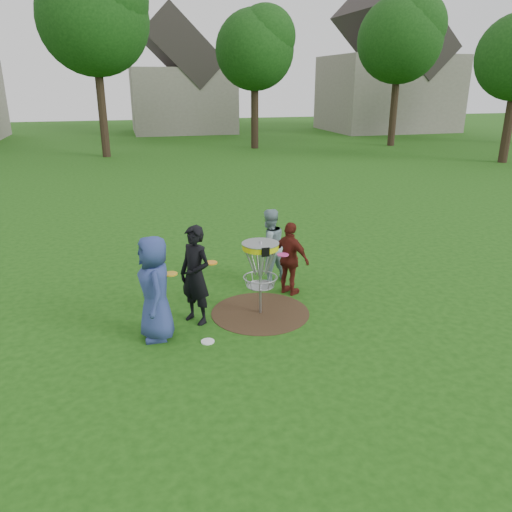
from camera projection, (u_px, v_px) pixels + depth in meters
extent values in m
plane|color=#19470F|center=(260.00, 313.00, 9.14)|extent=(100.00, 100.00, 0.00)
cylinder|color=#47331E|center=(260.00, 312.00, 9.13)|extent=(1.80, 1.80, 0.01)
imported|color=navy|center=(155.00, 288.00, 7.98)|extent=(0.61, 0.89, 1.75)
imported|color=black|center=(195.00, 275.00, 8.53)|extent=(0.72, 0.76, 1.74)
imported|color=#7F9CA4|center=(269.00, 246.00, 10.33)|extent=(0.90, 0.78, 1.57)
imported|color=#5B1C15|center=(290.00, 259.00, 9.73)|extent=(0.79, 0.91, 1.46)
cylinder|color=white|center=(208.00, 341.00, 8.11)|extent=(0.22, 0.22, 0.02)
cylinder|color=#9EA0A5|center=(260.00, 278.00, 8.91)|extent=(0.05, 0.05, 1.38)
cylinder|color=#D2D40B|center=(260.00, 246.00, 8.71)|extent=(0.64, 0.64, 0.10)
cylinder|color=#9EA0A5|center=(260.00, 243.00, 8.69)|extent=(0.66, 0.66, 0.01)
cube|color=black|center=(266.00, 252.00, 8.42)|extent=(0.14, 0.02, 0.16)
torus|color=#9EA0A5|center=(260.00, 277.00, 8.90)|extent=(0.62, 0.62, 0.02)
torus|color=#9EA0A5|center=(260.00, 285.00, 8.96)|extent=(0.50, 0.50, 0.02)
cylinder|color=#9EA0A5|center=(260.00, 286.00, 8.96)|extent=(0.44, 0.44, 0.01)
cylinder|color=gold|center=(171.00, 274.00, 8.04)|extent=(0.22, 0.22, 0.02)
cylinder|color=orange|center=(211.00, 263.00, 8.54)|extent=(0.22, 0.22, 0.02)
cylinder|color=#D73863|center=(268.00, 242.00, 10.01)|extent=(0.22, 0.22, 0.02)
cylinder|color=#FF43A4|center=(283.00, 255.00, 9.45)|extent=(0.22, 0.22, 0.02)
cylinder|color=#38281C|center=(103.00, 114.00, 27.23)|extent=(0.46, 0.46, 4.62)
sphere|color=#164211|center=(93.00, 19.00, 25.66)|extent=(5.72, 5.72, 5.72)
cylinder|color=#38281C|center=(255.00, 117.00, 30.93)|extent=(0.46, 0.46, 3.78)
sphere|color=#164211|center=(255.00, 50.00, 29.65)|extent=(4.68, 4.68, 4.68)
cylinder|color=#38281C|center=(393.00, 112.00, 32.15)|extent=(0.46, 0.46, 4.20)
sphere|color=#164211|center=(400.00, 40.00, 30.72)|extent=(5.20, 5.20, 5.20)
cylinder|color=#38281C|center=(507.00, 129.00, 25.49)|extent=(0.46, 0.46, 3.36)
cube|color=gray|center=(182.00, 101.00, 40.93)|extent=(8.00, 7.00, 5.00)
cube|color=#2D2826|center=(180.00, 49.00, 39.63)|extent=(6.11, 7.14, 6.11)
cube|color=gray|center=(387.00, 94.00, 42.19)|extent=(10.00, 8.00, 6.00)
cube|color=#2D2826|center=(392.00, 32.00, 40.59)|extent=(7.64, 8.16, 7.64)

